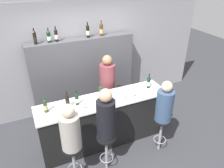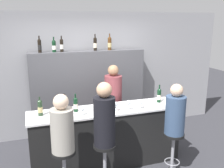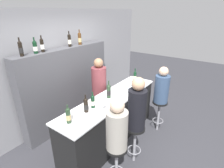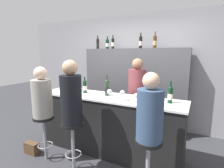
{
  "view_description": "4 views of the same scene",
  "coord_description": "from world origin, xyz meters",
  "px_view_note": "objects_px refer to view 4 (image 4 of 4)",
  "views": [
    {
      "loc": [
        -1.25,
        -2.9,
        3.22
      ],
      "look_at": [
        0.16,
        0.28,
        1.3
      ],
      "focal_mm": 35.0,
      "sensor_mm": 36.0,
      "label": 1
    },
    {
      "loc": [
        -1.14,
        -3.42,
        2.41
      ],
      "look_at": [
        0.09,
        0.27,
        1.43
      ],
      "focal_mm": 40.0,
      "sensor_mm": 36.0,
      "label": 2
    },
    {
      "loc": [
        -2.45,
        -1.46,
        2.55
      ],
      "look_at": [
        -0.13,
        0.19,
        1.35
      ],
      "focal_mm": 28.0,
      "sensor_mm": 36.0,
      "label": 3
    },
    {
      "loc": [
        1.34,
        -2.24,
        1.71
      ],
      "look_at": [
        0.05,
        0.33,
        1.21
      ],
      "focal_mm": 28.0,
      "sensor_mm": 36.0,
      "label": 4
    }
  ],
  "objects_px": {
    "wine_bottle_counter_1": "(77,85)",
    "wine_glass_1": "(110,92)",
    "wine_bottle_backbar_4": "(155,41)",
    "guest_seated_middle": "(71,96)",
    "bartender": "(136,104)",
    "wine_glass_2": "(122,93)",
    "wine_bottle_counter_3": "(107,87)",
    "bar_stool_middle": "(73,134)",
    "guest_seated_left": "(42,95)",
    "bar_stool_right": "(148,154)",
    "wine_glass_0": "(81,90)",
    "wine_bottle_backbar_3": "(141,42)",
    "wine_bottle_backbar_2": "(113,43)",
    "wine_bottle_counter_0": "(62,84)",
    "wine_glass_3": "(136,96)",
    "bar_stool_left": "(44,127)",
    "guest_seated_right": "(150,111)",
    "wine_bottle_backbar_0": "(98,43)",
    "handbag": "(32,148)",
    "wine_bottle_backbar_1": "(107,44)",
    "wine_bottle_counter_2": "(85,86)",
    "wine_bottle_counter_4": "(170,94)"
  },
  "relations": [
    {
      "from": "bar_stool_left",
      "to": "guest_seated_left",
      "type": "distance_m",
      "value": 0.52
    },
    {
      "from": "wine_bottle_counter_3",
      "to": "wine_glass_1",
      "type": "height_order",
      "value": "wine_bottle_counter_3"
    },
    {
      "from": "wine_bottle_backbar_2",
      "to": "guest_seated_right",
      "type": "distance_m",
      "value": 2.52
    },
    {
      "from": "wine_bottle_backbar_0",
      "to": "bar_stool_middle",
      "type": "height_order",
      "value": "wine_bottle_backbar_0"
    },
    {
      "from": "wine_bottle_counter_4",
      "to": "bar_stool_right",
      "type": "xyz_separation_m",
      "value": [
        -0.11,
        -0.7,
        -0.58
      ]
    },
    {
      "from": "wine_bottle_counter_0",
      "to": "wine_glass_2",
      "type": "relative_size",
      "value": 1.82
    },
    {
      "from": "wine_bottle_counter_0",
      "to": "guest_seated_left",
      "type": "bearing_deg",
      "value": -71.37
    },
    {
      "from": "wine_bottle_counter_1",
      "to": "wine_glass_1",
      "type": "height_order",
      "value": "wine_bottle_counter_1"
    },
    {
      "from": "wine_bottle_backbar_4",
      "to": "wine_bottle_backbar_3",
      "type": "bearing_deg",
      "value": -180.0
    },
    {
      "from": "bar_stool_left",
      "to": "guest_seated_right",
      "type": "relative_size",
      "value": 0.93
    },
    {
      "from": "wine_bottle_backbar_2",
      "to": "bar_stool_left",
      "type": "relative_size",
      "value": 0.42
    },
    {
      "from": "wine_bottle_counter_4",
      "to": "wine_glass_3",
      "type": "bearing_deg",
      "value": -156.5
    },
    {
      "from": "wine_glass_1",
      "to": "bar_stool_middle",
      "type": "xyz_separation_m",
      "value": [
        -0.34,
        -0.51,
        -0.56
      ]
    },
    {
      "from": "bar_stool_middle",
      "to": "wine_glass_0",
      "type": "bearing_deg",
      "value": 112.09
    },
    {
      "from": "guest_seated_middle",
      "to": "bartender",
      "type": "bearing_deg",
      "value": 66.11
    },
    {
      "from": "wine_bottle_backbar_4",
      "to": "guest_seated_middle",
      "type": "bearing_deg",
      "value": -110.07
    },
    {
      "from": "wine_glass_1",
      "to": "wine_glass_3",
      "type": "relative_size",
      "value": 1.14
    },
    {
      "from": "wine_bottle_backbar_2",
      "to": "wine_glass_0",
      "type": "bearing_deg",
      "value": -86.61
    },
    {
      "from": "wine_bottle_counter_1",
      "to": "wine_bottle_backbar_3",
      "type": "height_order",
      "value": "wine_bottle_backbar_3"
    },
    {
      "from": "guest_seated_left",
      "to": "handbag",
      "type": "height_order",
      "value": "guest_seated_left"
    },
    {
      "from": "wine_bottle_counter_2",
      "to": "wine_bottle_counter_3",
      "type": "xyz_separation_m",
      "value": [
        0.46,
        -0.0,
        0.02
      ]
    },
    {
      "from": "wine_bottle_counter_1",
      "to": "wine_glass_0",
      "type": "height_order",
      "value": "wine_bottle_counter_1"
    },
    {
      "from": "wine_bottle_backbar_3",
      "to": "wine_bottle_backbar_0",
      "type": "bearing_deg",
      "value": 180.0
    },
    {
      "from": "guest_seated_right",
      "to": "bar_stool_left",
      "type": "bearing_deg",
      "value": 180.0
    },
    {
      "from": "wine_bottle_backbar_2",
      "to": "wine_glass_2",
      "type": "xyz_separation_m",
      "value": [
        0.85,
        -1.39,
        -0.83
      ]
    },
    {
      "from": "wine_glass_2",
      "to": "guest_seated_middle",
      "type": "bearing_deg",
      "value": -137.84
    },
    {
      "from": "bar_stool_right",
      "to": "handbag",
      "type": "bearing_deg",
      "value": 180.0
    },
    {
      "from": "bartender",
      "to": "wine_glass_2",
      "type": "bearing_deg",
      "value": -88.82
    },
    {
      "from": "wine_bottle_backbar_4",
      "to": "wine_glass_0",
      "type": "distance_m",
      "value": 1.87
    },
    {
      "from": "wine_bottle_backbar_4",
      "to": "bar_stool_middle",
      "type": "distance_m",
      "value": 2.46
    },
    {
      "from": "wine_bottle_backbar_1",
      "to": "wine_bottle_backbar_4",
      "type": "xyz_separation_m",
      "value": [
        1.13,
        0.0,
        0.02
      ]
    },
    {
      "from": "guest_seated_left",
      "to": "bar_stool_right",
      "type": "distance_m",
      "value": 1.77
    },
    {
      "from": "handbag",
      "to": "wine_glass_1",
      "type": "bearing_deg",
      "value": 22.04
    },
    {
      "from": "wine_glass_0",
      "to": "wine_bottle_backbar_0",
      "type": "bearing_deg",
      "value": 109.68
    },
    {
      "from": "wine_bottle_backbar_2",
      "to": "wine_glass_0",
      "type": "xyz_separation_m",
      "value": [
        0.08,
        -1.39,
        -0.85
      ]
    },
    {
      "from": "bar_stool_right",
      "to": "guest_seated_middle",
      "type": "bearing_deg",
      "value": 180.0
    },
    {
      "from": "wine_bottle_backbar_4",
      "to": "wine_glass_3",
      "type": "xyz_separation_m",
      "value": [
        0.09,
        -1.39,
        -0.86
      ]
    },
    {
      "from": "bar_stool_left",
      "to": "guest_seated_left",
      "type": "bearing_deg",
      "value": 0.0
    },
    {
      "from": "guest_seated_left",
      "to": "bar_stool_left",
      "type": "bearing_deg",
      "value": 180.0
    },
    {
      "from": "wine_bottle_backbar_0",
      "to": "wine_bottle_backbar_2",
      "type": "xyz_separation_m",
      "value": [
        0.41,
        0.0,
        -0.0
      ]
    },
    {
      "from": "wine_glass_2",
      "to": "wine_bottle_counter_1",
      "type": "bearing_deg",
      "value": 168.96
    },
    {
      "from": "wine_bottle_counter_4",
      "to": "bar_stool_middle",
      "type": "height_order",
      "value": "wine_bottle_counter_4"
    },
    {
      "from": "wine_glass_0",
      "to": "wine_glass_3",
      "type": "height_order",
      "value": "same"
    },
    {
      "from": "wine_bottle_backbar_2",
      "to": "guest_seated_left",
      "type": "height_order",
      "value": "wine_bottle_backbar_2"
    },
    {
      "from": "wine_bottle_backbar_2",
      "to": "wine_glass_0",
      "type": "distance_m",
      "value": 1.63
    },
    {
      "from": "wine_bottle_backbar_0",
      "to": "bar_stool_right",
      "type": "distance_m",
      "value": 2.98
    },
    {
      "from": "wine_bottle_backbar_2",
      "to": "wine_glass_1",
      "type": "bearing_deg",
      "value": -65.6
    },
    {
      "from": "wine_bottle_backbar_3",
      "to": "wine_glass_0",
      "type": "height_order",
      "value": "wine_bottle_backbar_3"
    },
    {
      "from": "wine_bottle_backbar_3",
      "to": "wine_bottle_counter_3",
      "type": "bearing_deg",
      "value": -99.17
    },
    {
      "from": "wine_bottle_counter_1",
      "to": "guest_seated_middle",
      "type": "relative_size",
      "value": 0.35
    }
  ]
}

